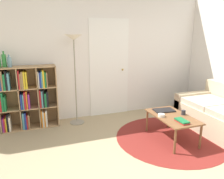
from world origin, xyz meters
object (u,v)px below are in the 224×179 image
at_px(coffee_table, 172,118).
at_px(bottle_right, 9,62).
at_px(laptop, 164,110).
at_px(bowl, 161,115).
at_px(bottle_middle, 4,60).
at_px(floor_lamp, 74,49).
at_px(cup, 183,113).
at_px(bookshelf, 27,98).

distance_m(coffee_table, bottle_right, 2.97).
bearing_deg(laptop, bowl, -130.99).
bearing_deg(bottle_middle, coffee_table, -28.09).
distance_m(coffee_table, bowl, 0.21).
height_order(floor_lamp, cup, floor_lamp).
height_order(bookshelf, cup, bookshelf).
distance_m(bookshelf, cup, 2.83).
relative_size(bookshelf, floor_lamp, 0.68).
xyz_separation_m(bookshelf, cup, (2.47, -1.37, -0.13)).
relative_size(coffee_table, laptop, 2.49).
bearing_deg(bottle_right, bookshelf, -0.40).
relative_size(bottle_middle, bottle_right, 1.29).
height_order(laptop, bottle_middle, bottle_middle).
relative_size(cup, bottle_right, 0.36).
height_order(laptop, bottle_right, bottle_right).
relative_size(floor_lamp, bowl, 15.68).
height_order(coffee_table, bowl, bowl).
xyz_separation_m(coffee_table, cup, (0.20, -0.02, 0.08)).
relative_size(bowl, bottle_middle, 0.40).
bearing_deg(bowl, bookshelf, 147.56).
bearing_deg(bowl, cup, -7.18).
bearing_deg(cup, coffee_table, 173.87).
relative_size(coffee_table, cup, 11.83).
bearing_deg(bottle_right, cup, -26.95).
height_order(bowl, bottle_right, bottle_right).
xyz_separation_m(bookshelf, bottle_middle, (-0.31, 0.03, 0.70)).
height_order(bookshelf, laptop, bookshelf).
relative_size(laptop, bowl, 3.39).
height_order(floor_lamp, coffee_table, floor_lamp).
bearing_deg(floor_lamp, coffee_table, -42.38).
xyz_separation_m(bookshelf, floor_lamp, (0.90, -0.10, 0.88)).
relative_size(coffee_table, bottle_right, 4.29).
relative_size(bookshelf, bottle_middle, 4.21).
xyz_separation_m(floor_lamp, bottle_middle, (-1.21, 0.13, -0.18)).
height_order(floor_lamp, bottle_middle, floor_lamp).
bearing_deg(bottle_middle, laptop, -23.49).
distance_m(floor_lamp, cup, 2.26).
distance_m(laptop, bottle_right, 2.85).
distance_m(floor_lamp, coffee_table, 2.15).
bearing_deg(laptop, bottle_middle, 156.51).
height_order(floor_lamp, bottle_right, floor_lamp).
xyz_separation_m(floor_lamp, bottle_right, (-1.13, 0.10, -0.21)).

